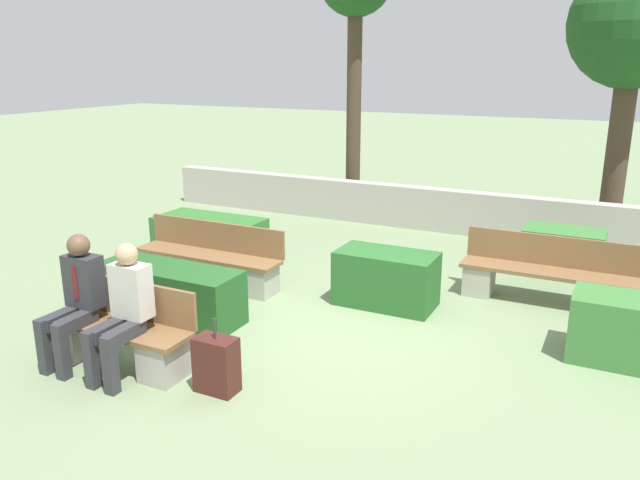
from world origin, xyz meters
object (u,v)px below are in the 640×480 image
object	(u,v)px
person_seated_man	(76,294)
person_seated_woman	(123,306)
bench_front	(120,336)
bench_right_side	(548,278)
tree_center_left	(634,29)
suitcase	(216,365)
bench_left_side	(209,261)

from	to	relation	value
person_seated_man	person_seated_woman	world-z (taller)	person_seated_man
bench_front	person_seated_man	distance (m)	0.61
bench_right_side	tree_center_left	xyz separation A→B (m)	(0.54, 4.07, 3.17)
person_seated_man	suitcase	bearing A→B (deg)	4.54
person_seated_man	tree_center_left	size ratio (longest dim) A/B	0.29
bench_left_side	person_seated_woman	size ratio (longest dim) A/B	1.64
person_seated_woman	suitcase	world-z (taller)	person_seated_woman
bench_left_side	bench_right_side	size ratio (longest dim) A/B	1.00
person_seated_woman	person_seated_man	bearing A→B (deg)	179.82
bench_left_side	suitcase	bearing A→B (deg)	-60.74
bench_front	suitcase	size ratio (longest dim) A/B	2.22
bench_front	tree_center_left	xyz separation A→B (m)	(4.21, 7.80, 3.20)
bench_left_side	person_seated_woman	world-z (taller)	person_seated_woman
suitcase	tree_center_left	world-z (taller)	tree_center_left
person_seated_man	suitcase	world-z (taller)	person_seated_man
bench_left_side	person_seated_man	size ratio (longest dim) A/B	1.63
bench_front	bench_left_side	distance (m)	2.46
suitcase	person_seated_man	bearing A→B (deg)	-175.46
suitcase	tree_center_left	distance (m)	8.98
bench_left_side	tree_center_left	bearing A→B (deg)	39.97
person_seated_man	person_seated_woman	size ratio (longest dim) A/B	1.01
bench_front	suitcase	distance (m)	1.20
bench_left_side	bench_right_side	bearing A→B (deg)	9.20
person_seated_man	person_seated_woman	distance (m)	0.63
bench_right_side	person_seated_woman	size ratio (longest dim) A/B	1.64
bench_front	bench_right_side	xyz separation A→B (m)	(3.67, 3.73, 0.02)
bench_right_side	person_seated_woman	world-z (taller)	person_seated_woman
bench_right_side	person_seated_woman	distance (m)	5.20
bench_right_side	person_seated_man	bearing A→B (deg)	-138.48
bench_left_side	tree_center_left	xyz separation A→B (m)	(4.84, 5.43, 3.17)
bench_left_side	suitcase	size ratio (longest dim) A/B	2.95
suitcase	tree_center_left	bearing A→B (deg)	68.92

